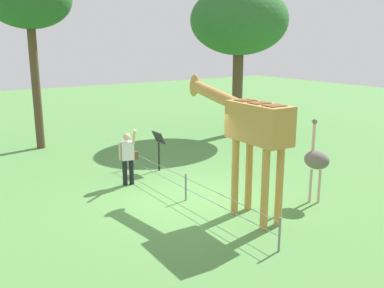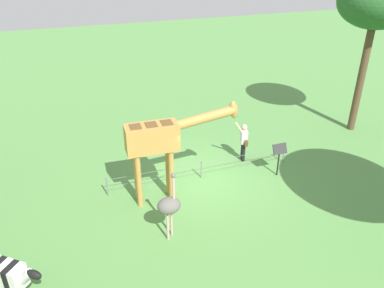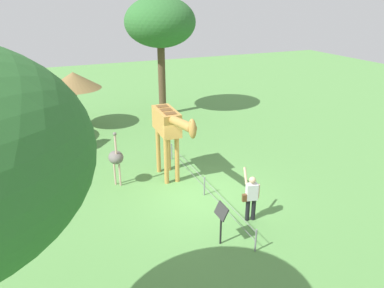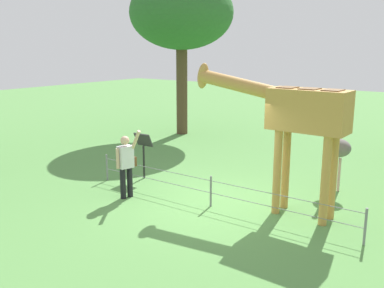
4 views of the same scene
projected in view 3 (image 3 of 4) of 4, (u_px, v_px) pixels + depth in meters
name	position (u px, v px, depth m)	size (l,w,h in m)	color
ground_plane	(202.00, 196.00, 13.55)	(60.00, 60.00, 0.00)	#568E47
giraffe	(169.00, 127.00, 13.89)	(3.83, 0.76, 3.34)	#BC8942
visitor	(251.00, 196.00, 11.76)	(0.63, 0.59, 1.77)	black
zebra	(69.00, 127.00, 17.09)	(1.59, 1.38, 1.66)	black
ostrich	(116.00, 158.00, 13.87)	(0.70, 0.56, 2.25)	#CC9E93
shade_hut_far	(74.00, 81.00, 19.48)	(2.88, 2.88, 3.14)	brown
shade_hut_aside	(13.00, 89.00, 16.94)	(3.06, 3.06, 3.30)	brown
tree_west	(160.00, 23.00, 20.81)	(4.08, 4.08, 6.92)	brown
info_sign	(221.00, 216.00, 10.57)	(0.56, 0.21, 1.32)	black
wire_fence	(204.00, 185.00, 13.43)	(7.05, 0.05, 0.75)	slate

